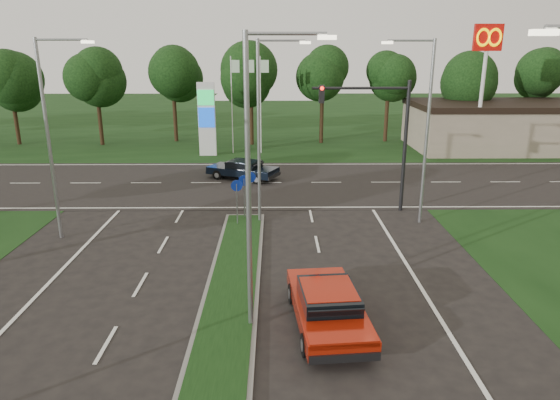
{
  "coord_description": "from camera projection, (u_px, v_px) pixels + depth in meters",
  "views": [
    {
      "loc": [
        1.59,
        -8.11,
        8.48
      ],
      "look_at": [
        1.8,
        12.72,
        2.2
      ],
      "focal_mm": 32.0,
      "sensor_mm": 36.0,
      "label": 1
    }
  ],
  "objects": [
    {
      "name": "verge_far",
      "position": [
        262.0,
        120.0,
        62.85
      ],
      "size": [
        160.0,
        50.0,
        0.02
      ],
      "primitive_type": "cube",
      "color": "black",
      "rests_on": "ground"
    },
    {
      "name": "cross_road",
      "position": [
        251.0,
        183.0,
        33.17
      ],
      "size": [
        160.0,
        12.0,
        0.02
      ],
      "primitive_type": "cube",
      "color": "black",
      "rests_on": "ground"
    },
    {
      "name": "median_kerb",
      "position": [
        219.0,
        362.0,
        14.0
      ],
      "size": [
        2.0,
        26.0,
        0.12
      ],
      "primitive_type": "cube",
      "color": "slate",
      "rests_on": "ground"
    },
    {
      "name": "commercial_building",
      "position": [
        504.0,
        126.0,
        44.3
      ],
      "size": [
        16.0,
        9.0,
        4.0
      ],
      "primitive_type": "cube",
      "color": "gray",
      "rests_on": "ground"
    },
    {
      "name": "streetlight_median_near",
      "position": [
        255.0,
        172.0,
        14.48
      ],
      "size": [
        2.53,
        0.22,
        9.0
      ],
      "color": "gray",
      "rests_on": "ground"
    },
    {
      "name": "streetlight_median_far",
      "position": [
        263.0,
        123.0,
        24.06
      ],
      "size": [
        2.53,
        0.22,
        9.0
      ],
      "color": "gray",
      "rests_on": "ground"
    },
    {
      "name": "streetlight_left_far",
      "position": [
        52.0,
        130.0,
        22.05
      ],
      "size": [
        2.53,
        0.22,
        9.0
      ],
      "color": "gray",
      "rests_on": "ground"
    },
    {
      "name": "streetlight_right_far",
      "position": [
        424.0,
        123.0,
        24.13
      ],
      "size": [
        2.53,
        0.22,
        9.0
      ],
      "rotation": [
        0.0,
        0.0,
        3.14
      ],
      "color": "gray",
      "rests_on": "ground"
    },
    {
      "name": "traffic_signal",
      "position": [
        382.0,
        126.0,
        26.15
      ],
      "size": [
        5.1,
        0.42,
        7.0
      ],
      "color": "black",
      "rests_on": "ground"
    },
    {
      "name": "median_signs",
      "position": [
        244.0,
        188.0,
        25.4
      ],
      "size": [
        1.16,
        1.76,
        2.38
      ],
      "color": "gray",
      "rests_on": "ground"
    },
    {
      "name": "gas_pylon",
      "position": [
        209.0,
        117.0,
        40.87
      ],
      "size": [
        5.8,
        1.26,
        8.0
      ],
      "color": "silver",
      "rests_on": "ground"
    },
    {
      "name": "mcdonalds_sign",
      "position": [
        486.0,
        57.0,
        38.67
      ],
      "size": [
        2.2,
        0.47,
        10.4
      ],
      "color": "silver",
      "rests_on": "ground"
    },
    {
      "name": "treeline_far",
      "position": [
        259.0,
        68.0,
        46.45
      ],
      "size": [
        6.0,
        6.0,
        9.9
      ],
      "color": "black",
      "rests_on": "ground"
    },
    {
      "name": "red_sedan",
      "position": [
        328.0,
        305.0,
        15.78
      ],
      "size": [
        2.46,
        5.11,
        1.36
      ],
      "rotation": [
        0.0,
        0.0,
        0.09
      ],
      "color": "#9E1908",
      "rests_on": "ground"
    },
    {
      "name": "navy_sedan",
      "position": [
        243.0,
        169.0,
        33.96
      ],
      "size": [
        5.05,
        3.68,
        1.29
      ],
      "rotation": [
        0.0,
        0.0,
        1.14
      ],
      "color": "black",
      "rests_on": "ground"
    }
  ]
}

